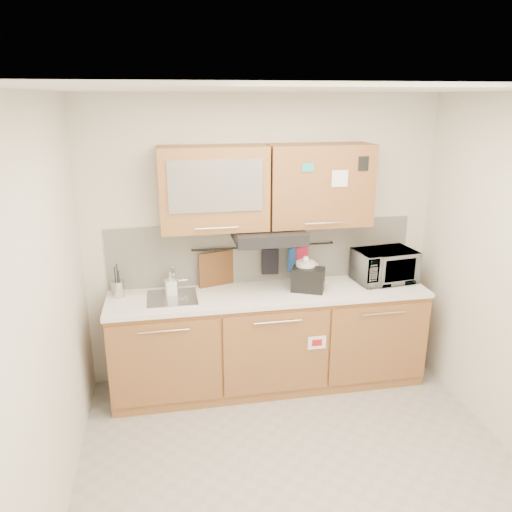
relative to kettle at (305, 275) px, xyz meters
name	(u,v)px	position (x,y,z in m)	size (l,w,h in m)	color
floor	(304,473)	(-0.33, -1.22, -1.04)	(3.20, 3.20, 0.00)	#9E9993
ceiling	(317,89)	(-0.33, -1.22, 1.56)	(3.20, 3.20, 0.00)	white
wall_back	(263,241)	(-0.33, 0.28, 0.26)	(3.20, 3.20, 0.00)	silver
wall_left	(43,325)	(-1.93, -1.22, 0.26)	(3.00, 3.00, 0.00)	silver
base_cabinet	(269,344)	(-0.33, -0.03, -0.64)	(2.80, 0.64, 0.88)	#B0763E
countertop	(270,294)	(-0.33, -0.03, -0.14)	(2.82, 0.62, 0.04)	white
backsplash	(263,252)	(-0.33, 0.26, 0.16)	(2.80, 0.02, 0.56)	silver
upper_cabinets	(267,187)	(-0.34, 0.10, 0.79)	(1.82, 0.37, 0.70)	#B0763E
range_hood	(269,235)	(-0.33, 0.03, 0.38)	(0.60, 0.46, 0.10)	black
sink	(172,297)	(-1.18, -0.02, -0.12)	(0.42, 0.40, 0.26)	silver
utensil_rail	(264,247)	(-0.33, 0.23, 0.22)	(0.02, 0.02, 1.30)	black
utensil_crock	(118,288)	(-1.63, 0.10, -0.05)	(0.14, 0.14, 0.29)	#B5B5B9
kettle	(305,275)	(0.00, 0.00, 0.00)	(0.23, 0.21, 0.30)	white
toaster	(308,279)	(0.00, -0.07, -0.01)	(0.32, 0.27, 0.21)	black
microwave	(384,266)	(0.77, 0.04, 0.03)	(0.54, 0.36, 0.30)	#999999
soap_bottle	(171,284)	(-1.19, 0.05, -0.02)	(0.09, 0.09, 0.20)	#999999
cutting_board	(216,273)	(-0.78, 0.21, 0.00)	(0.33, 0.02, 0.41)	brown
oven_mitt	(295,259)	(-0.05, 0.21, 0.09)	(0.14, 0.03, 0.23)	#21519B
dark_pouch	(270,261)	(-0.28, 0.21, 0.08)	(0.15, 0.04, 0.24)	black
pot_holder	(302,255)	(0.02, 0.21, 0.12)	(0.12, 0.02, 0.15)	red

